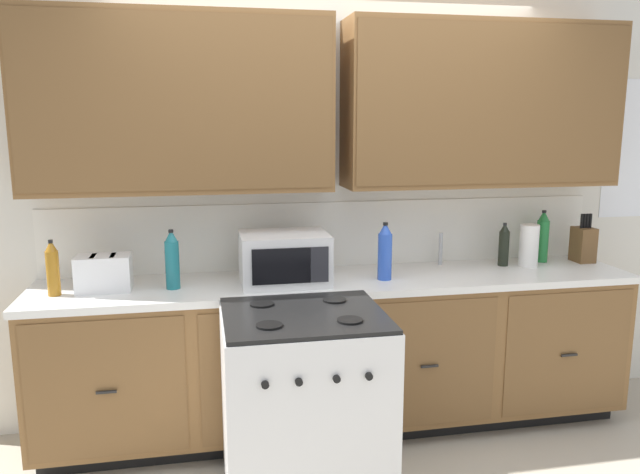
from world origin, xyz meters
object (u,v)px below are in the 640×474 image
at_px(bottle_blue, 385,252).
at_px(stove_range, 304,407).
at_px(toaster, 104,273).
at_px(bottle_dark, 504,245).
at_px(bottle_teal, 172,260).
at_px(knife_block, 583,244).
at_px(paper_towel_roll, 529,246).
at_px(microwave, 284,258).
at_px(bottle_amber, 53,269).
at_px(bottle_green, 543,237).

bearing_deg(bottle_blue, stove_range, -135.07).
relative_size(toaster, bottle_blue, 0.85).
height_order(stove_range, toaster, toaster).
bearing_deg(bottle_dark, bottle_teal, -175.78).
xyz_separation_m(knife_block, bottle_teal, (-2.54, -0.15, 0.04)).
relative_size(paper_towel_roll, bottle_dark, 0.97).
xyz_separation_m(microwave, toaster, (-0.96, 0.04, -0.04)).
bearing_deg(bottle_dark, microwave, -173.81).
xyz_separation_m(stove_range, bottle_teal, (-0.61, 0.59, 0.61)).
bearing_deg(bottle_blue, bottle_teal, 178.35).
distance_m(toaster, bottle_amber, 0.25).
height_order(stove_range, bottle_amber, bottle_amber).
height_order(bottle_amber, bottle_dark, bottle_amber).
relative_size(knife_block, bottle_amber, 1.06).
distance_m(knife_block, bottle_green, 0.27).
relative_size(stove_range, bottle_teal, 2.96).
distance_m(stove_range, bottle_dark, 1.67).
relative_size(bottle_teal, bottle_amber, 1.10).
bearing_deg(knife_block, stove_range, -158.95).
xyz_separation_m(stove_range, bottle_blue, (0.56, 0.56, 0.62)).
relative_size(toaster, bottle_teal, 0.87).
bearing_deg(bottle_blue, knife_block, 7.70).
distance_m(knife_block, bottle_teal, 2.55).
bearing_deg(toaster, bottle_teal, -5.12).
distance_m(knife_block, paper_towel_roll, 0.41).
bearing_deg(paper_towel_roll, toaster, -178.39).
bearing_deg(bottle_teal, bottle_blue, -1.65).
bearing_deg(paper_towel_roll, bottle_dark, 162.51).
xyz_separation_m(toaster, knife_block, (2.90, 0.12, 0.02)).
relative_size(bottle_amber, bottle_green, 0.88).
distance_m(stove_range, bottle_teal, 1.05).
bearing_deg(stove_range, bottle_blue, 44.93).
height_order(bottle_teal, bottle_blue, bottle_blue).
relative_size(stove_range, toaster, 3.39).
height_order(stove_range, paper_towel_roll, paper_towel_roll).
height_order(stove_range, bottle_green, bottle_green).
distance_m(microwave, paper_towel_roll, 1.54).
height_order(knife_block, paper_towel_roll, knife_block).
bearing_deg(stove_range, toaster, 147.24).
distance_m(paper_towel_roll, bottle_dark, 0.15).
bearing_deg(bottle_dark, paper_towel_roll, -17.49).
xyz_separation_m(toaster, bottle_dark, (2.35, 0.12, 0.04)).
distance_m(bottle_green, bottle_dark, 0.30).
xyz_separation_m(stove_range, microwave, (-0.01, 0.59, 0.60)).
height_order(stove_range, knife_block, knife_block).
xyz_separation_m(toaster, bottle_green, (2.64, 0.17, 0.07)).
height_order(microwave, bottle_blue, bottle_blue).
xyz_separation_m(bottle_amber, bottle_green, (2.88, 0.22, 0.02)).
distance_m(stove_range, paper_towel_roll, 1.77).
distance_m(stove_range, bottle_blue, 1.00).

